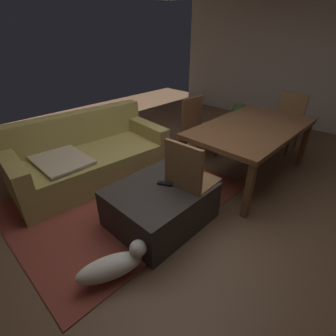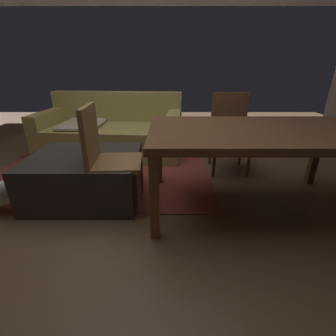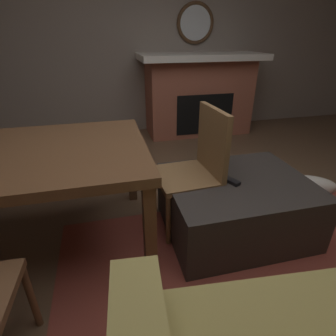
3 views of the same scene
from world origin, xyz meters
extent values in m
plane|color=brown|center=(0.00, 0.00, 0.00)|extent=(9.32, 9.32, 0.00)
cube|color=gray|center=(0.00, -2.79, 1.28)|extent=(8.17, 0.12, 2.56)
cube|color=brown|center=(-0.37, 0.55, 0.01)|extent=(2.60, 2.00, 0.01)
cube|color=#9E5642|center=(-0.88, -2.43, 0.53)|extent=(1.50, 0.60, 1.06)
cube|color=black|center=(-0.88, -2.17, 0.35)|extent=(0.83, 0.10, 0.56)
cube|color=white|center=(-0.88, -2.38, 1.10)|extent=(1.74, 0.76, 0.08)
torus|color=#4C331E|center=(-0.88, -2.70, 1.51)|extent=(0.55, 0.05, 0.55)
cylinder|color=silver|center=(-0.88, -2.70, 1.51)|extent=(0.46, 0.01, 0.46)
cube|color=#2D2826|center=(-0.37, -0.11, 0.22)|extent=(1.02, 0.83, 0.44)
cube|color=black|center=(-0.29, -0.11, 0.45)|extent=(0.11, 0.17, 0.02)
cube|color=brown|center=(0.34, 0.19, 0.34)|extent=(0.07, 0.07, 0.68)
cube|color=brown|center=(0.34, -0.74, 0.34)|extent=(0.07, 0.07, 0.68)
cylinder|color=brown|center=(0.98, 0.36, 0.21)|extent=(0.04, 0.04, 0.41)
cube|color=brown|center=(-0.02, -0.27, 0.43)|extent=(0.47, 0.47, 0.04)
cube|color=brown|center=(-0.22, -0.28, 0.69)|extent=(0.07, 0.44, 0.48)
cylinder|color=brown|center=(0.17, -0.06, 0.21)|extent=(0.04, 0.04, 0.41)
cylinder|color=brown|center=(0.19, -0.46, 0.21)|extent=(0.04, 0.04, 0.41)
cylinder|color=brown|center=(-0.23, -0.08, 0.21)|extent=(0.04, 0.04, 0.41)
cylinder|color=brown|center=(-0.21, -0.48, 0.21)|extent=(0.04, 0.04, 0.41)
ellipsoid|color=silver|center=(-1.18, -0.34, 0.15)|extent=(0.59, 0.38, 0.20)
sphere|color=silver|center=(-0.95, -0.43, 0.26)|extent=(0.15, 0.15, 0.15)
camera|label=1|loc=(-1.83, -1.63, 1.87)|focal=26.51mm
camera|label=2|loc=(0.44, -2.24, 1.22)|focal=25.48mm
camera|label=3|loc=(0.53, 1.42, 1.39)|focal=28.91mm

